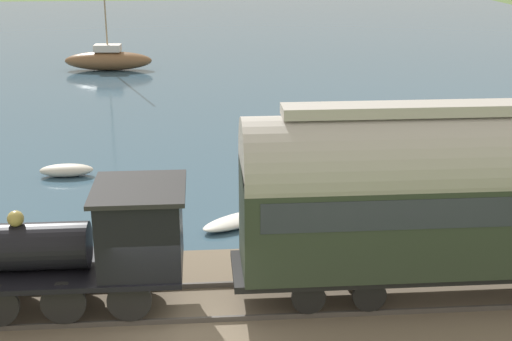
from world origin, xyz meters
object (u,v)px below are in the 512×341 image
object	(u,v)px
steam_locomotive	(89,241)
sailboat_brown	(108,59)
rowboat_mid_harbor	(66,170)
passenger_coach	(473,190)
rowboat_far_out	(239,220)

from	to	relation	value
steam_locomotive	sailboat_brown	distance (m)	32.99
steam_locomotive	rowboat_mid_harbor	distance (m)	11.52
passenger_coach	steam_locomotive	bearing A→B (deg)	90.00
sailboat_brown	rowboat_far_out	distance (m)	27.83
rowboat_mid_harbor	rowboat_far_out	bearing A→B (deg)	-130.68
sailboat_brown	rowboat_mid_harbor	size ratio (longest dim) A/B	4.86
passenger_coach	sailboat_brown	xyz separation A→B (m)	(32.78, 12.07, -2.46)
passenger_coach	sailboat_brown	bearing A→B (deg)	20.22
sailboat_brown	rowboat_mid_harbor	xyz separation A→B (m)	(-21.71, -0.91, -0.47)
rowboat_far_out	rowboat_mid_harbor	xyz separation A→B (m)	(5.20, 6.17, 0.08)
rowboat_far_out	passenger_coach	bearing A→B (deg)	-172.44
sailboat_brown	rowboat_far_out	size ratio (longest dim) A/B	3.58
sailboat_brown	rowboat_far_out	world-z (taller)	sailboat_brown
passenger_coach	rowboat_mid_harbor	bearing A→B (deg)	45.23
rowboat_far_out	sailboat_brown	bearing A→B (deg)	-18.09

